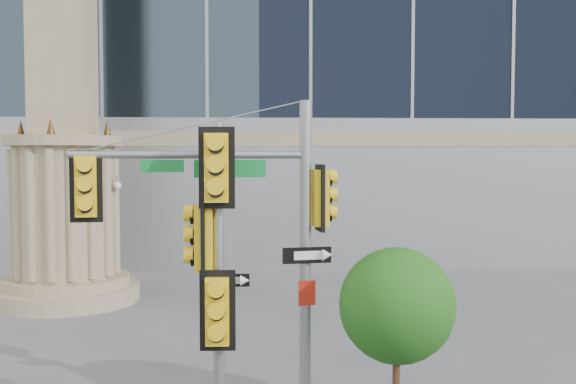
{
  "coord_description": "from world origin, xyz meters",
  "views": [
    {
      "loc": [
        -0.17,
        -11.0,
        4.43
      ],
      "look_at": [
        0.5,
        2.0,
        3.74
      ],
      "focal_mm": 40.0,
      "sensor_mm": 36.0,
      "label": 1
    }
  ],
  "objects": [
    {
      "name": "secondary_signal_pole",
      "position": [
        -0.8,
        -1.11,
        2.93
      ],
      "size": [
        0.85,
        0.65,
        4.98
      ],
      "rotation": [
        0.0,
        0.0,
        -0.03
      ],
      "color": "slate",
      "rests_on": "ground"
    },
    {
      "name": "monument",
      "position": [
        -6.0,
        9.0,
        5.52
      ],
      "size": [
        4.4,
        4.4,
        16.6
      ],
      "color": "gray",
      "rests_on": "ground"
    },
    {
      "name": "street_tree",
      "position": [
        2.15,
        -0.85,
        1.97
      ],
      "size": [
        1.92,
        1.88,
        2.99
      ],
      "color": "gray",
      "rests_on": "ground"
    },
    {
      "name": "main_signal_pole",
      "position": [
        -0.29,
        -0.53,
        3.34
      ],
      "size": [
        4.16,
        0.99,
        5.38
      ],
      "rotation": [
        0.0,
        0.0,
        0.15
      ],
      "color": "slate",
      "rests_on": "ground"
    }
  ]
}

